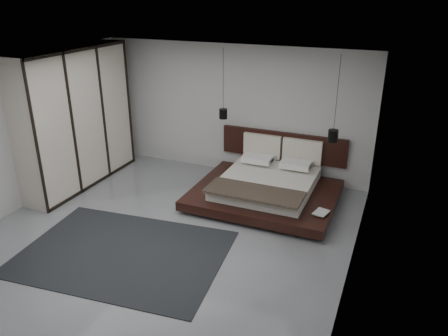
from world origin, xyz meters
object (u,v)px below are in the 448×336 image
at_px(rug, 123,253).
at_px(pendant_left, 223,113).
at_px(lattice_screen, 105,107).
at_px(pendant_right, 333,136).
at_px(bed, 267,186).
at_px(wardrobe, 76,118).

bearing_deg(rug, pendant_left, 82.84).
height_order(lattice_screen, pendant_right, pendant_right).
bearing_deg(lattice_screen, pendant_right, -1.36).
relative_size(lattice_screen, pendant_right, 1.63).
height_order(pendant_right, rug, pendant_right).
xyz_separation_m(lattice_screen, rug, (2.63, -3.24, -1.29)).
height_order(bed, pendant_right, pendant_right).
xyz_separation_m(bed, pendant_left, (-1.10, 0.41, 1.23)).
height_order(lattice_screen, bed, lattice_screen).
xyz_separation_m(bed, wardrobe, (-3.87, -0.73, 1.12)).
bearing_deg(pendant_right, bed, -159.42).
bearing_deg(pendant_right, wardrobe, -167.04).
xyz_separation_m(pendant_left, pendant_right, (2.21, 0.00, -0.19)).
bearing_deg(pendant_left, lattice_screen, 177.64).
height_order(lattice_screen, rug, lattice_screen).
distance_m(pendant_left, rug, 3.48).
bearing_deg(lattice_screen, wardrobe, -78.80).
height_order(lattice_screen, wardrobe, wardrobe).
relative_size(pendant_right, wardrobe, 0.56).
bearing_deg(wardrobe, pendant_left, 22.47).
xyz_separation_m(lattice_screen, pendant_right, (5.23, -0.12, 0.02)).
height_order(pendant_right, wardrobe, wardrobe).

